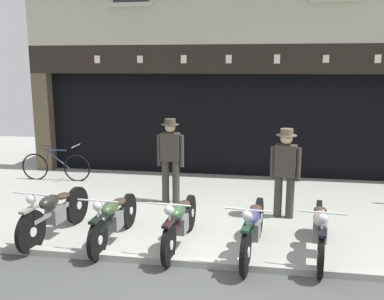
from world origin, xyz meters
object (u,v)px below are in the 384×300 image
(advert_board_far, at_px, (81,107))
(leaning_bicycle, at_px, (55,166))
(motorcycle_center_left, at_px, (114,218))
(motorcycle_right, at_px, (320,229))
(salesman_left, at_px, (171,156))
(motorcycle_center_right, at_px, (253,227))
(motorcycle_center, at_px, (180,221))
(motorcycle_left, at_px, (55,212))
(shopkeeper_center, at_px, (285,168))
(advert_board_near, at_px, (123,110))

(advert_board_far, distance_m, leaning_bicycle, 1.88)
(motorcycle_center_left, distance_m, motorcycle_right, 3.20)
(salesman_left, distance_m, advert_board_far, 4.01)
(salesman_left, bearing_deg, motorcycle_center_right, 128.65)
(advert_board_far, bearing_deg, leaning_bicycle, -97.43)
(motorcycle_center, distance_m, motorcycle_right, 2.12)
(motorcycle_left, bearing_deg, shopkeeper_center, -150.34)
(motorcycle_center_right, relative_size, shopkeeper_center, 1.21)
(motorcycle_center, height_order, leaning_bicycle, leaning_bicycle)
(leaning_bicycle, bearing_deg, motorcycle_center_left, 36.81)
(motorcycle_left, distance_m, motorcycle_right, 4.23)
(salesman_left, xyz_separation_m, shopkeeper_center, (2.27, -0.52, -0.04))
(motorcycle_center_left, height_order, leaning_bicycle, leaning_bicycle)
(motorcycle_center_left, relative_size, motorcycle_center_right, 0.94)
(motorcycle_right, distance_m, advert_board_far, 7.51)
(motorcycle_left, distance_m, motorcycle_center_right, 3.25)
(salesman_left, bearing_deg, advert_board_near, -53.30)
(shopkeeper_center, distance_m, leaning_bicycle, 5.76)
(shopkeeper_center, bearing_deg, leaning_bicycle, -6.66)
(motorcycle_center_left, height_order, shopkeeper_center, shopkeeper_center)
(motorcycle_left, relative_size, shopkeeper_center, 1.17)
(motorcycle_left, relative_size, motorcycle_center_left, 1.03)
(motorcycle_center_right, relative_size, leaning_bicycle, 1.15)
(salesman_left, xyz_separation_m, advert_board_far, (-3.01, 2.55, 0.72))
(motorcycle_left, bearing_deg, motorcycle_center, -174.25)
(motorcycle_center_left, bearing_deg, motorcycle_right, -176.66)
(motorcycle_left, height_order, advert_board_far, advert_board_far)
(motorcycle_center, bearing_deg, motorcycle_center_right, 178.05)
(leaning_bicycle, bearing_deg, advert_board_near, 132.50)
(shopkeeper_center, bearing_deg, advert_board_far, -18.91)
(motorcycle_left, relative_size, motorcycle_right, 0.96)
(motorcycle_left, xyz_separation_m, leaning_bicycle, (-1.68, 3.35, -0.07))
(motorcycle_center, relative_size, motorcycle_right, 0.97)
(motorcycle_center_left, xyz_separation_m, leaning_bicycle, (-2.71, 3.40, -0.05))
(motorcycle_center_right, height_order, advert_board_near, advert_board_near)
(motorcycle_left, relative_size, leaning_bicycle, 1.11)
(motorcycle_left, distance_m, shopkeeper_center, 4.13)
(advert_board_near, bearing_deg, leaning_bicycle, -135.77)
(motorcycle_center, relative_size, shopkeeper_center, 1.18)
(advert_board_far, height_order, leaning_bicycle, advert_board_far)
(motorcycle_center, xyz_separation_m, motorcycle_right, (2.12, 0.03, 0.00))
(motorcycle_left, bearing_deg, motorcycle_right, -173.25)
(motorcycle_center_left, distance_m, motorcycle_center, 1.08)
(motorcycle_center_right, xyz_separation_m, salesman_left, (-1.74, 2.25, 0.55))
(motorcycle_right, distance_m, advert_board_near, 6.64)
(motorcycle_right, xyz_separation_m, salesman_left, (-2.73, 2.12, 0.56))
(advert_board_near, height_order, leaning_bicycle, advert_board_near)
(motorcycle_right, relative_size, leaning_bicycle, 1.16)
(advert_board_far, bearing_deg, motorcycle_center, -52.40)
(motorcycle_center_left, height_order, advert_board_near, advert_board_near)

